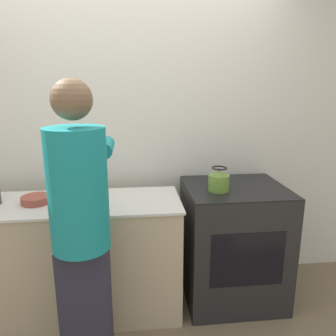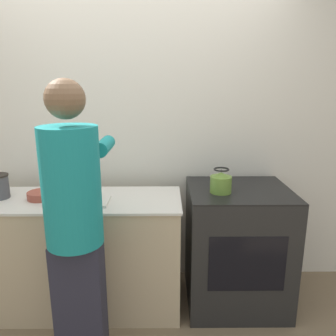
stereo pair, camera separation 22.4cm
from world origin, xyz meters
name	(u,v)px [view 1 (the left image)]	position (x,y,z in m)	size (l,w,h in m)	color
ground_plane	(131,331)	(0.00, 0.00, 0.00)	(12.00, 12.00, 0.00)	#7A664C
wall_back	(126,133)	(0.00, 0.74, 1.30)	(8.00, 0.05, 2.60)	silver
counter	(73,258)	(-0.41, 0.28, 0.44)	(1.59, 0.58, 0.88)	#C6B28E
oven	(233,243)	(0.82, 0.34, 0.47)	(0.75, 0.68, 0.94)	black
person	(81,224)	(-0.25, -0.24, 0.94)	(0.36, 0.60, 1.72)	#272837
cutting_board	(83,205)	(-0.30, 0.19, 0.89)	(0.34, 0.22, 0.02)	silver
knife	(80,204)	(-0.31, 0.17, 0.90)	(0.22, 0.10, 0.01)	silver
kettle	(219,181)	(0.67, 0.25, 1.01)	(0.15, 0.15, 0.18)	olive
bowl_prep	(66,191)	(-0.46, 0.44, 0.91)	(0.14, 0.14, 0.05)	brown
bowl_mixing	(36,200)	(-0.63, 0.28, 0.91)	(0.20, 0.20, 0.05)	#9E4738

